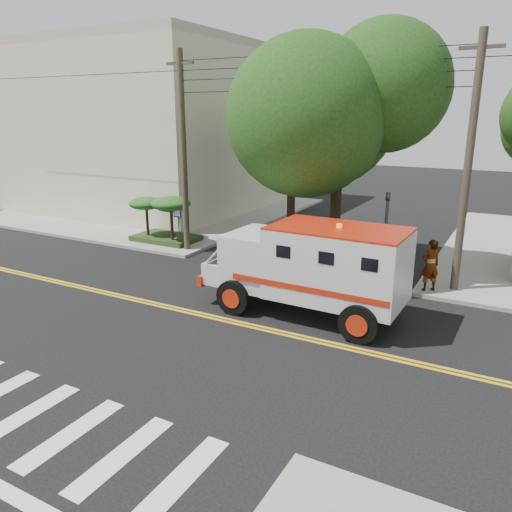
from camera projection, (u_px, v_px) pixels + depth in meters
The scene contains 12 objects.
ground at pixel (218, 318), 16.04m from camera, with size 100.00×100.00×0.00m, color black.
sidewalk_nw at pixel (158, 209), 33.62m from camera, with size 17.00×17.00×0.15m, color gray.
building_left at pixel (146, 131), 34.40m from camera, with size 16.00×14.00×10.00m, color beige.
utility_pole_left at pixel (184, 156), 22.43m from camera, with size 0.28×0.28×9.00m, color #382D23.
utility_pole_right at pixel (468, 169), 17.11m from camera, with size 0.28×0.28×9.00m, color #382D23.
tree_main at pixel (349, 89), 18.37m from camera, with size 6.08×5.70×9.85m.
tree_left at pixel (296, 125), 25.61m from camera, with size 4.48×4.20×7.70m.
traffic_signal at pixel (386, 229), 18.39m from camera, with size 0.15×0.18×3.60m.
accessibility_sign at pixel (178, 222), 23.72m from camera, with size 0.45×0.10×2.02m.
palm_planter at pixel (163, 212), 24.60m from camera, with size 3.52×2.63×2.36m.
armored_truck at pixel (312, 264), 15.87m from camera, with size 6.70×2.83×3.02m.
pedestrian_a at pixel (430, 265), 17.86m from camera, with size 0.70×0.46×1.91m, color gray.
Camera 1 is at (8.21, -12.43, 6.40)m, focal length 35.00 mm.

